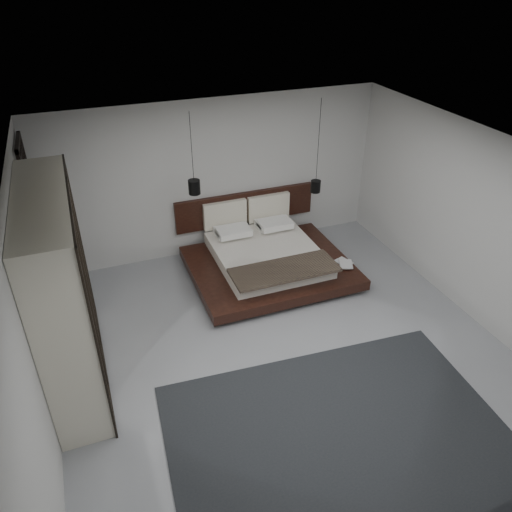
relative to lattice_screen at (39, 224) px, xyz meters
name	(u,v)px	position (x,y,z in m)	size (l,w,h in m)	color
floor	(281,346)	(2.95, -2.45, -1.30)	(6.00, 6.00, 0.00)	#93969B
ceiling	(287,158)	(2.95, -2.45, 1.50)	(6.00, 6.00, 0.00)	white
wall_back	(216,178)	(2.95, 0.55, 0.10)	(6.00, 6.00, 0.00)	#BBBBB9
wall_front	(434,449)	(2.95, -5.45, 0.10)	(6.00, 6.00, 0.00)	#BBBBB9
wall_left	(33,314)	(-0.05, -2.45, 0.10)	(6.00, 6.00, 0.00)	#BBBBB9
wall_right	(472,224)	(5.95, -2.45, 0.10)	(6.00, 6.00, 0.00)	#BBBBB9
lattice_screen	(39,224)	(0.00, 0.00, 0.00)	(0.05, 0.90, 2.60)	black
bed	(266,257)	(3.48, -0.54, -1.02)	(2.65, 2.34, 1.06)	black
book_lower	(339,264)	(4.57, -1.17, -1.04)	(0.21, 0.28, 0.03)	#99724C
book_upper	(339,264)	(4.55, -1.20, -1.02)	(0.22, 0.30, 0.02)	#99724C
pendant_left	(194,187)	(2.39, -0.13, 0.30)	(0.19, 0.19, 1.32)	black
pendant_right	(316,186)	(4.57, -0.13, -0.02)	(0.18, 0.18, 1.64)	black
wardrobe	(62,293)	(0.25, -1.94, -0.03)	(0.61, 2.60, 2.55)	beige
rug	(340,438)	(2.97, -4.15, -1.29)	(3.91, 2.80, 0.02)	black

